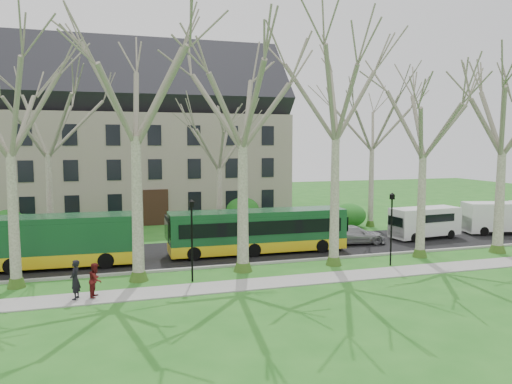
{
  "coord_description": "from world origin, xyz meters",
  "views": [
    {
      "loc": [
        -10.34,
        -26.75,
        7.37
      ],
      "look_at": [
        -1.24,
        3.0,
        4.27
      ],
      "focal_mm": 35.0,
      "sensor_mm": 36.0,
      "label": 1
    }
  ],
  "objects_px": {
    "van_a": "(425,223)",
    "pedestrian_b": "(95,280)",
    "bus_follow": "(258,231)",
    "van_b": "(501,218)",
    "sedan": "(354,235)",
    "pedestrian_a": "(75,280)",
    "bus_lead": "(27,242)"
  },
  "relations": [
    {
      "from": "pedestrian_b",
      "to": "van_a",
      "type": "bearing_deg",
      "value": -57.95
    },
    {
      "from": "van_a",
      "to": "pedestrian_b",
      "type": "relative_size",
      "value": 3.31
    },
    {
      "from": "sedan",
      "to": "van_b",
      "type": "xyz_separation_m",
      "value": [
        13.23,
        0.18,
        0.6
      ]
    },
    {
      "from": "van_a",
      "to": "pedestrian_b",
      "type": "height_order",
      "value": "van_a"
    },
    {
      "from": "sedan",
      "to": "van_a",
      "type": "relative_size",
      "value": 0.84
    },
    {
      "from": "bus_follow",
      "to": "van_a",
      "type": "relative_size",
      "value": 2.17
    },
    {
      "from": "bus_follow",
      "to": "pedestrian_a",
      "type": "bearing_deg",
      "value": -146.75
    },
    {
      "from": "bus_follow",
      "to": "sedan",
      "type": "bearing_deg",
      "value": 7.39
    },
    {
      "from": "bus_lead",
      "to": "van_b",
      "type": "xyz_separation_m",
      "value": [
        34.81,
        1.05,
        -0.31
      ]
    },
    {
      "from": "bus_lead",
      "to": "pedestrian_b",
      "type": "relative_size",
      "value": 7.68
    },
    {
      "from": "pedestrian_a",
      "to": "van_b",
      "type": "bearing_deg",
      "value": 119.26
    },
    {
      "from": "sedan",
      "to": "van_b",
      "type": "height_order",
      "value": "van_b"
    },
    {
      "from": "van_b",
      "to": "pedestrian_b",
      "type": "relative_size",
      "value": 3.52
    },
    {
      "from": "van_a",
      "to": "bus_lead",
      "type": "bearing_deg",
      "value": 176.96
    },
    {
      "from": "bus_follow",
      "to": "sedan",
      "type": "relative_size",
      "value": 2.59
    },
    {
      "from": "bus_lead",
      "to": "van_b",
      "type": "distance_m",
      "value": 34.82
    },
    {
      "from": "bus_follow",
      "to": "bus_lead",
      "type": "bearing_deg",
      "value": -178.52
    },
    {
      "from": "bus_lead",
      "to": "sedan",
      "type": "distance_m",
      "value": 21.61
    },
    {
      "from": "pedestrian_b",
      "to": "bus_lead",
      "type": "bearing_deg",
      "value": 43.24
    },
    {
      "from": "van_a",
      "to": "pedestrian_b",
      "type": "bearing_deg",
      "value": -167.03
    },
    {
      "from": "bus_lead",
      "to": "pedestrian_b",
      "type": "xyz_separation_m",
      "value": [
        3.83,
        -6.79,
        -0.75
      ]
    },
    {
      "from": "pedestrian_a",
      "to": "pedestrian_b",
      "type": "xyz_separation_m",
      "value": [
        0.9,
        0.1,
        -0.11
      ]
    },
    {
      "from": "van_a",
      "to": "van_b",
      "type": "bearing_deg",
      "value": -5.68
    },
    {
      "from": "sedan",
      "to": "van_a",
      "type": "bearing_deg",
      "value": -79.99
    },
    {
      "from": "sedan",
      "to": "bus_lead",
      "type": "bearing_deg",
      "value": 100.24
    },
    {
      "from": "van_a",
      "to": "pedestrian_a",
      "type": "xyz_separation_m",
      "value": [
        -24.77,
        -7.99,
        -0.25
      ]
    },
    {
      "from": "bus_follow",
      "to": "sedan",
      "type": "distance_m",
      "value": 7.62
    },
    {
      "from": "sedan",
      "to": "pedestrian_a",
      "type": "height_order",
      "value": "pedestrian_a"
    },
    {
      "from": "pedestrian_a",
      "to": "pedestrian_b",
      "type": "bearing_deg",
      "value": 111.59
    },
    {
      "from": "bus_lead",
      "to": "van_a",
      "type": "relative_size",
      "value": 2.32
    },
    {
      "from": "bus_follow",
      "to": "pedestrian_b",
      "type": "relative_size",
      "value": 7.2
    },
    {
      "from": "bus_lead",
      "to": "sedan",
      "type": "bearing_deg",
      "value": 4.92
    }
  ]
}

